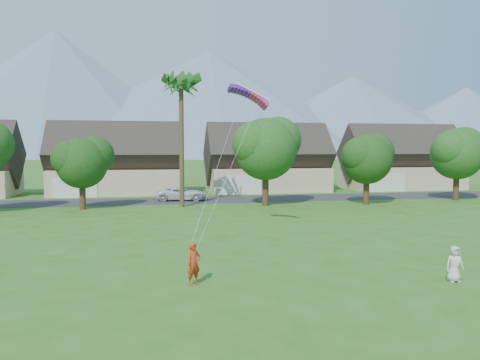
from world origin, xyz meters
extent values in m
plane|color=#2D6019|center=(0.00, 0.00, 0.00)|extent=(500.00, 500.00, 0.00)
cube|color=#2D2D30|center=(0.00, 34.00, 0.01)|extent=(90.00, 7.00, 0.01)
imported|color=red|center=(-3.26, 3.15, 0.87)|extent=(0.76, 0.68, 1.74)
imported|color=silver|center=(7.51, 1.49, 0.76)|extent=(0.79, 0.56, 1.52)
imported|color=silver|center=(-1.65, 34.00, 0.74)|extent=(5.56, 2.98, 1.48)
cone|color=slate|center=(-55.00, 260.00, 35.00)|extent=(190.00, 190.00, 70.00)
cone|color=slate|center=(30.00, 260.00, 31.00)|extent=(240.00, 240.00, 62.00)
cone|color=slate|center=(120.00, 260.00, 25.00)|extent=(200.00, 200.00, 50.00)
cone|color=slate|center=(200.00, 260.00, 22.50)|extent=(180.00, 180.00, 45.00)
cube|color=beige|center=(-9.00, 43.00, 1.50)|extent=(15.00, 8.00, 3.00)
cube|color=#382D28|center=(-9.00, 43.00, 4.79)|extent=(15.75, 8.15, 8.15)
cube|color=silver|center=(-13.20, 38.94, 1.10)|extent=(4.80, 0.12, 2.20)
cube|color=beige|center=(10.00, 43.00, 1.50)|extent=(15.00, 8.00, 3.00)
cube|color=#382D28|center=(10.00, 43.00, 4.79)|extent=(15.75, 8.15, 8.15)
cube|color=silver|center=(5.80, 38.94, 1.10)|extent=(4.80, 0.12, 2.20)
cube|color=beige|center=(29.00, 43.00, 1.50)|extent=(15.00, 8.00, 3.00)
cube|color=#382D28|center=(29.00, 43.00, 4.79)|extent=(15.75, 8.15, 8.15)
cube|color=silver|center=(24.80, 38.94, 1.10)|extent=(4.80, 0.12, 2.20)
cylinder|color=#47301C|center=(-11.00, 28.50, 1.09)|extent=(0.56, 0.56, 2.18)
sphere|color=#214916|center=(-11.00, 28.50, 4.22)|extent=(4.62, 4.62, 4.62)
cylinder|color=#47301C|center=(6.00, 28.00, 1.41)|extent=(0.62, 0.62, 2.82)
sphere|color=#214916|center=(6.00, 28.00, 5.46)|extent=(5.98, 5.98, 5.98)
cylinder|color=#47301C|center=(16.00, 27.00, 1.15)|extent=(0.58, 0.58, 2.30)
sphere|color=#214916|center=(16.00, 27.00, 4.46)|extent=(4.90, 4.90, 4.90)
cylinder|color=#47301C|center=(27.00, 28.50, 1.28)|extent=(0.60, 0.60, 2.56)
sphere|color=#214916|center=(27.00, 28.50, 4.96)|extent=(5.44, 5.44, 5.44)
cylinder|color=#4C3D26|center=(-2.00, 28.50, 6.00)|extent=(0.44, 0.44, 12.00)
sphere|color=#286021|center=(-2.00, 28.50, 12.30)|extent=(3.00, 3.00, 3.00)
cube|color=#5D17AE|center=(0.55, 13.13, 8.96)|extent=(1.46, 1.18, 0.50)
cube|color=#C6256E|center=(1.89, 13.13, 8.96)|extent=(1.46, 1.18, 0.50)
camera|label=1|loc=(-4.98, -15.70, 5.63)|focal=35.00mm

